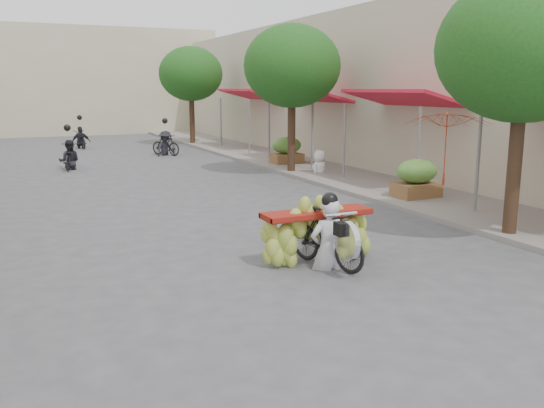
{
  "coord_description": "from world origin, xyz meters",
  "views": [
    {
      "loc": [
        -3.87,
        -4.39,
        3.03
      ],
      "look_at": [
        0.16,
        4.33,
        1.1
      ],
      "focal_mm": 38.0,
      "sensor_mm": 36.0,
      "label": 1
    }
  ],
  "objects": [
    {
      "name": "bg_motorbike_a",
      "position": [
        -1.74,
        18.6,
        0.73
      ],
      "size": [
        1.0,
        1.79,
        1.95
      ],
      "color": "black",
      "rests_on": "ground"
    },
    {
      "name": "bg_motorbike_c",
      "position": [
        -0.37,
        26.6,
        0.8
      ],
      "size": [
        1.02,
        1.64,
        1.95
      ],
      "color": "black",
      "rests_on": "ground"
    },
    {
      "name": "market_umbrella",
      "position": [
        5.95,
        6.59,
        2.53
      ],
      "size": [
        2.7,
        2.7,
        1.86
      ],
      "rotation": [
        0.0,
        0.0,
        0.41
      ],
      "color": "#B53618",
      "rests_on": "ground"
    },
    {
      "name": "pedestrian",
      "position": [
        6.17,
        13.31,
        0.9
      ],
      "size": [
        0.9,
        0.78,
        1.56
      ],
      "rotation": [
        0.0,
        0.0,
        3.66
      ],
      "color": "white",
      "rests_on": "ground"
    },
    {
      "name": "sidewalk_right",
      "position": [
        7.0,
        15.0,
        0.06
      ],
      "size": [
        4.0,
        60.0,
        0.12
      ],
      "primitive_type": "cube",
      "color": "gray",
      "rests_on": "ground"
    },
    {
      "name": "bg_motorbike_b",
      "position": [
        2.79,
        21.68,
        0.85
      ],
      "size": [
        1.3,
        1.65,
        1.95
      ],
      "color": "black",
      "rests_on": "ground"
    },
    {
      "name": "street_tree_far",
      "position": [
        5.4,
        26.0,
        3.78
      ],
      "size": [
        3.4,
        3.4,
        5.25
      ],
      "color": "#3A2719",
      "rests_on": "ground"
    },
    {
      "name": "far_building",
      "position": [
        0.0,
        38.0,
        3.5
      ],
      "size": [
        20.0,
        6.0,
        7.0
      ],
      "primitive_type": "cube",
      "color": "beige",
      "rests_on": "ground"
    },
    {
      "name": "banana_motorbike",
      "position": [
        0.99,
        4.0,
        0.74
      ],
      "size": [
        2.2,
        1.89,
        2.24
      ],
      "color": "black",
      "rests_on": "ground"
    },
    {
      "name": "ground",
      "position": [
        0.0,
        0.0,
        0.0
      ],
      "size": [
        120.0,
        120.0,
        0.0
      ],
      "primitive_type": "plane",
      "color": "#535257",
      "rests_on": "ground"
    },
    {
      "name": "street_tree_mid",
      "position": [
        5.4,
        14.0,
        3.78
      ],
      "size": [
        3.4,
        3.4,
        5.25
      ],
      "color": "#3A2719",
      "rests_on": "ground"
    },
    {
      "name": "produce_crate_far",
      "position": [
        6.2,
        16.0,
        0.71
      ],
      "size": [
        1.2,
        0.88,
        1.16
      ],
      "color": "brown",
      "rests_on": "ground"
    },
    {
      "name": "produce_crate_mid",
      "position": [
        6.2,
        8.0,
        0.71
      ],
      "size": [
        1.2,
        0.88,
        1.16
      ],
      "color": "brown",
      "rests_on": "ground"
    },
    {
      "name": "shophouse_row_right",
      "position": [
        11.99,
        14.0,
        3.0
      ],
      "size": [
        9.77,
        40.0,
        6.0
      ],
      "color": "#BCB39C",
      "rests_on": "ground"
    },
    {
      "name": "street_tree_near",
      "position": [
        5.4,
        4.0,
        3.78
      ],
      "size": [
        3.4,
        3.4,
        5.25
      ],
      "color": "#3A2719",
      "rests_on": "ground"
    }
  ]
}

